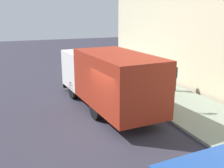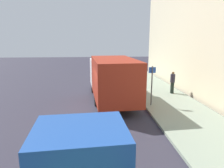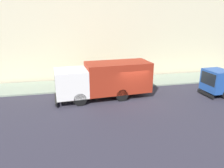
{
  "view_description": "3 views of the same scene",
  "coord_description": "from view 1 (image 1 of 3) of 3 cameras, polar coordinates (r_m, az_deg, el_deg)",
  "views": [
    {
      "loc": [
        -3.7,
        -10.11,
        4.94
      ],
      "look_at": [
        1.09,
        1.81,
        1.43
      ],
      "focal_mm": 42.19,
      "sensor_mm": 36.0,
      "label": 1
    },
    {
      "loc": [
        -0.11,
        -11.53,
        4.21
      ],
      "look_at": [
        0.97,
        1.09,
        1.43
      ],
      "focal_mm": 32.17,
      "sensor_mm": 36.0,
      "label": 2
    },
    {
      "loc": [
        -15.82,
        5.3,
        6.66
      ],
      "look_at": [
        0.68,
        1.76,
        1.3
      ],
      "focal_mm": 33.71,
      "sensor_mm": 36.0,
      "label": 3
    }
  ],
  "objects": [
    {
      "name": "pedestrian_walking",
      "position": [
        16.88,
        13.37,
        1.49
      ],
      "size": [
        0.4,
        0.4,
        1.71
      ],
      "rotation": [
        0.0,
        0.0,
        3.24
      ],
      "color": "black",
      "rests_on": "sidewalk"
    },
    {
      "name": "sidewalk",
      "position": [
        14.15,
        17.47,
        -5.59
      ],
      "size": [
        3.84,
        30.0,
        0.14
      ],
      "primitive_type": "cube",
      "color": "gray",
      "rests_on": "ground"
    },
    {
      "name": "large_utility_truck",
      "position": [
        13.69,
        -1.06,
        1.59
      ],
      "size": [
        3.13,
        8.24,
        3.05
      ],
      "rotation": [
        0.0,
        0.0,
        0.07
      ],
      "color": "white",
      "rests_on": "ground"
    },
    {
      "name": "street_sign_post",
      "position": [
        13.24,
        11.55,
        0.44
      ],
      "size": [
        0.44,
        0.08,
        2.5
      ],
      "color": "#4C5156",
      "rests_on": "sidewalk"
    },
    {
      "name": "ground",
      "position": [
        11.84,
        -1.66,
        -9.37
      ],
      "size": [
        80.0,
        80.0,
        0.0
      ],
      "primitive_type": "plane",
      "color": "#2D2A36"
    }
  ]
}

